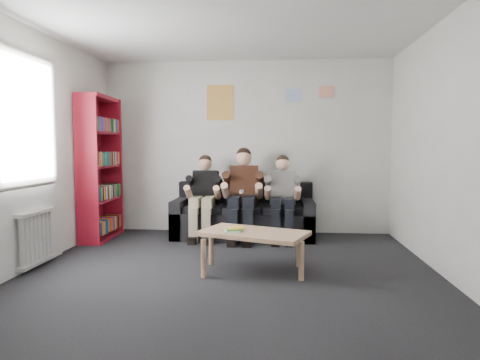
% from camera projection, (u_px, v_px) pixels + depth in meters
% --- Properties ---
extents(room_shell, '(5.00, 5.00, 5.00)m').
position_uv_depth(room_shell, '(226.00, 147.00, 4.28)').
color(room_shell, black).
rests_on(room_shell, ground).
extents(sofa, '(2.08, 0.85, 0.80)m').
position_uv_depth(sofa, '(244.00, 218.00, 6.45)').
color(sofa, black).
rests_on(sofa, ground).
extents(bookshelf, '(0.31, 0.94, 2.09)m').
position_uv_depth(bookshelf, '(101.00, 168.00, 6.25)').
color(bookshelf, maroon).
rests_on(bookshelf, ground).
extents(coffee_table, '(1.12, 0.61, 0.45)m').
position_uv_depth(coffee_table, '(253.00, 236.00, 4.61)').
color(coffee_table, tan).
rests_on(coffee_table, ground).
extents(game_cases, '(0.21, 0.18, 0.04)m').
position_uv_depth(game_cases, '(234.00, 230.00, 4.59)').
color(game_cases, silver).
rests_on(game_cases, coffee_table).
extents(person_left, '(0.37, 0.80, 1.23)m').
position_uv_depth(person_left, '(204.00, 197.00, 6.29)').
color(person_left, black).
rests_on(person_left, sofa).
extents(person_middle, '(0.43, 0.91, 1.34)m').
position_uv_depth(person_middle, '(243.00, 195.00, 6.23)').
color(person_middle, '#542D1C').
rests_on(person_middle, sofa).
extents(person_right, '(0.37, 0.80, 1.24)m').
position_uv_depth(person_right, '(282.00, 198.00, 6.18)').
color(person_right, silver).
rests_on(person_right, sofa).
extents(radiator, '(0.10, 0.64, 0.60)m').
position_uv_depth(radiator, '(37.00, 237.00, 4.75)').
color(radiator, silver).
rests_on(radiator, ground).
extents(window, '(0.05, 1.30, 2.36)m').
position_uv_depth(window, '(28.00, 176.00, 4.71)').
color(window, white).
rests_on(window, room_shell).
extents(poster_large, '(0.42, 0.01, 0.55)m').
position_uv_depth(poster_large, '(220.00, 103.00, 6.73)').
color(poster_large, gold).
rests_on(poster_large, room_shell).
extents(poster_blue, '(0.25, 0.01, 0.20)m').
position_uv_depth(poster_blue, '(294.00, 95.00, 6.62)').
color(poster_blue, '#3A71C5').
rests_on(poster_blue, room_shell).
extents(poster_pink, '(0.22, 0.01, 0.18)m').
position_uv_depth(poster_pink, '(326.00, 92.00, 6.57)').
color(poster_pink, '#DD45A9').
rests_on(poster_pink, room_shell).
extents(poster_sign, '(0.20, 0.01, 0.14)m').
position_uv_depth(poster_sign, '(183.00, 90.00, 6.77)').
color(poster_sign, silver).
rests_on(poster_sign, room_shell).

